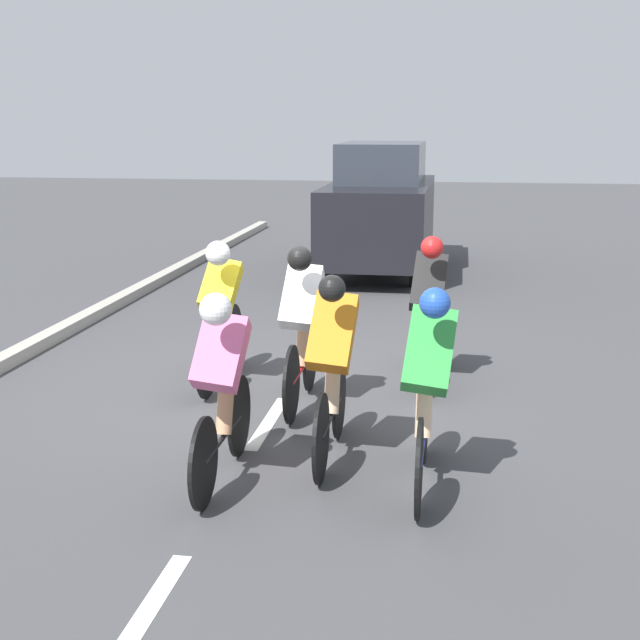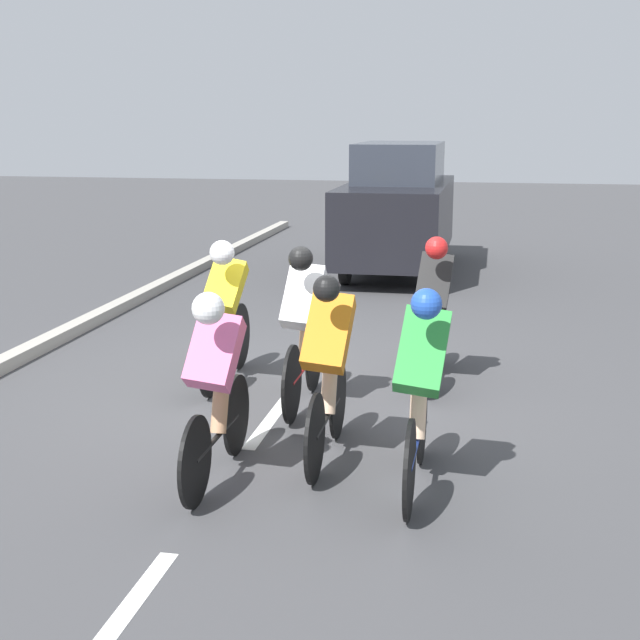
% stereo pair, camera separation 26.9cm
% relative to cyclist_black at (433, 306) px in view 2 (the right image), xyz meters
% --- Properties ---
extents(ground_plane, '(60.00, 60.00, 0.00)m').
position_rel_cyclist_black_xyz_m(ground_plane, '(1.32, 0.63, -0.81)').
color(ground_plane, '#424244').
extents(lane_stripe_near, '(0.12, 1.40, 0.01)m').
position_rel_cyclist_black_xyz_m(lane_stripe_near, '(1.32, 4.68, -0.80)').
color(lane_stripe_near, white).
rests_on(lane_stripe_near, ground).
extents(lane_stripe_mid, '(0.12, 1.40, 0.01)m').
position_rel_cyclist_black_xyz_m(lane_stripe_mid, '(1.32, 1.48, -0.80)').
color(lane_stripe_mid, white).
rests_on(lane_stripe_mid, ground).
extents(lane_stripe_far, '(0.12, 1.40, 0.01)m').
position_rel_cyclist_black_xyz_m(lane_stripe_far, '(1.32, -1.72, -0.80)').
color(lane_stripe_far, white).
rests_on(lane_stripe_far, ground).
extents(cyclist_black, '(0.38, 1.66, 1.53)m').
position_rel_cyclist_black_xyz_m(cyclist_black, '(0.00, 0.00, 0.00)').
color(cyclist_black, black).
rests_on(cyclist_black, ground).
extents(cyclist_pink, '(0.38, 1.66, 1.48)m').
position_rel_cyclist_black_xyz_m(cyclist_pink, '(1.37, 2.85, -0.02)').
color(cyclist_pink, black).
rests_on(cyclist_pink, ground).
extents(cyclist_white, '(0.37, 1.69, 1.55)m').
position_rel_cyclist_black_xyz_m(cyclist_white, '(1.10, 1.03, 0.00)').
color(cyclist_white, black).
rests_on(cyclist_white, ground).
extents(cyclist_yellow, '(0.40, 1.72, 1.50)m').
position_rel_cyclist_black_xyz_m(cyclist_yellow, '(2.02, 0.44, -0.01)').
color(cyclist_yellow, black).
rests_on(cyclist_yellow, ground).
extents(cyclist_green, '(0.39, 1.73, 1.54)m').
position_rel_cyclist_black_xyz_m(cyclist_green, '(-0.10, 2.74, -0.01)').
color(cyclist_green, black).
rests_on(cyclist_green, ground).
extents(cyclist_orange, '(0.37, 1.66, 1.53)m').
position_rel_cyclist_black_xyz_m(cyclist_orange, '(0.64, 2.29, -0.02)').
color(cyclist_orange, black).
rests_on(cyclist_orange, ground).
extents(support_car, '(1.70, 4.59, 2.22)m').
position_rel_cyclist_black_xyz_m(support_car, '(1.08, -6.75, 0.30)').
color(support_car, black).
rests_on(support_car, ground).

